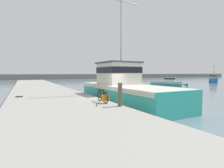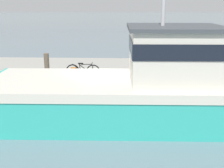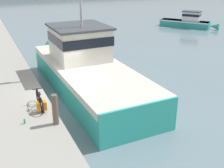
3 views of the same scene
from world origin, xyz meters
The scene contains 7 objects.
ground_plane centered at (0.00, 0.00, 0.00)m, with size 320.00×320.00×0.00m, color slate.
dock_pier centered at (-4.08, 0.00, 0.38)m, with size 6.01×80.00×0.76m, color gray.
fishing_boat_main centered at (1.63, 1.75, 1.28)m, with size 3.84×13.12×10.39m.
bicycle_touring centered at (-1.63, -1.40, 1.11)m, with size 0.45×1.70×0.76m.
mooring_post centered at (-1.34, -2.94, 1.40)m, with size 0.24×0.24×1.27m, color brown.
hose_coil centered at (-6.29, 3.80, 0.79)m, with size 0.54×0.54×0.05m, color black.
water_bottle_on_curb centered at (-2.48, -2.38, 0.87)m, with size 0.07×0.07×0.20m, color green.
Camera 2 is at (11.70, 0.69, 4.26)m, focal length 45.00 mm.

